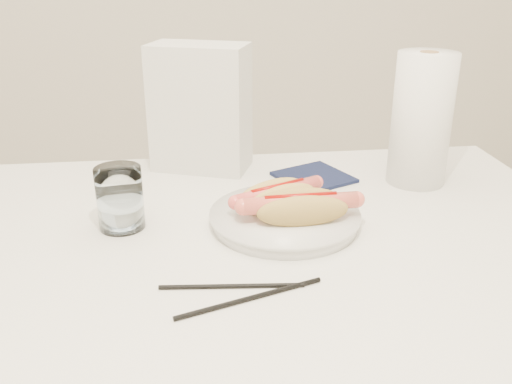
{
  "coord_description": "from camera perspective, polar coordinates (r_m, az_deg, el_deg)",
  "views": [
    {
      "loc": [
        -0.06,
        -0.78,
        1.16
      ],
      "look_at": [
        0.04,
        0.02,
        0.82
      ],
      "focal_mm": 39.57,
      "sensor_mm": 36.0,
      "label": 1
    }
  ],
  "objects": [
    {
      "name": "hotdog_left",
      "position": [
        0.94,
        2.19,
        -0.38
      ],
      "size": [
        0.16,
        0.11,
        0.04
      ],
      "rotation": [
        0.0,
        0.0,
        0.44
      ],
      "color": "tan",
      "rests_on": "plate"
    },
    {
      "name": "chopstick_near",
      "position": [
        0.76,
        -2.48,
        -9.48
      ],
      "size": [
        0.19,
        0.02,
        0.01
      ],
      "primitive_type": "cylinder",
      "rotation": [
        0.0,
        1.57,
        -0.09
      ],
      "color": "black",
      "rests_on": "table"
    },
    {
      "name": "table",
      "position": [
        0.92,
        -2.14,
        -8.15
      ],
      "size": [
        1.2,
        0.8,
        0.75
      ],
      "color": "white",
      "rests_on": "ground"
    },
    {
      "name": "hotdog_right",
      "position": [
        0.89,
        4.51,
        -1.58
      ],
      "size": [
        0.18,
        0.08,
        0.05
      ],
      "rotation": [
        0.0,
        0.0,
        0.04
      ],
      "color": "tan",
      "rests_on": "plate"
    },
    {
      "name": "napkin_box",
      "position": [
        1.15,
        -5.64,
        8.44
      ],
      "size": [
        0.21,
        0.16,
        0.25
      ],
      "primitive_type": "cube",
      "rotation": [
        0.0,
        0.0,
        -0.35
      ],
      "color": "silver",
      "rests_on": "table"
    },
    {
      "name": "navy_napkin",
      "position": [
        1.13,
        5.85,
        1.51
      ],
      "size": [
        0.17,
        0.17,
        0.01
      ],
      "primitive_type": "cube",
      "rotation": [
        0.0,
        0.0,
        0.43
      ],
      "color": "#101734",
      "rests_on": "table"
    },
    {
      "name": "chopstick_far",
      "position": [
        0.74,
        -0.55,
        -10.67
      ],
      "size": [
        0.2,
        0.07,
        0.01
      ],
      "primitive_type": "cylinder",
      "rotation": [
        0.0,
        1.57,
        0.33
      ],
      "color": "black",
      "rests_on": "table"
    },
    {
      "name": "plate",
      "position": [
        0.93,
        2.92,
        -2.8
      ],
      "size": [
        0.28,
        0.28,
        0.02
      ],
      "primitive_type": "cylinder",
      "rotation": [
        0.0,
        0.0,
        -0.22
      ],
      "color": "white",
      "rests_on": "table"
    },
    {
      "name": "paper_towel_roll",
      "position": [
        1.11,
        16.39,
        7.04
      ],
      "size": [
        0.13,
        0.13,
        0.25
      ],
      "primitive_type": "cylinder",
      "rotation": [
        0.0,
        0.0,
        0.2
      ],
      "color": "white",
      "rests_on": "table"
    },
    {
      "name": "water_glass",
      "position": [
        0.93,
        -13.59,
        -0.6
      ],
      "size": [
        0.07,
        0.07,
        0.1
      ],
      "primitive_type": "cylinder",
      "color": "white",
      "rests_on": "table"
    }
  ]
}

